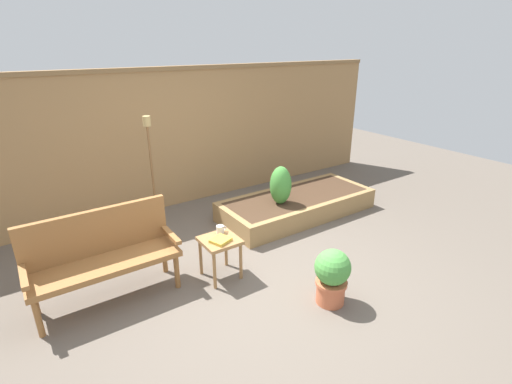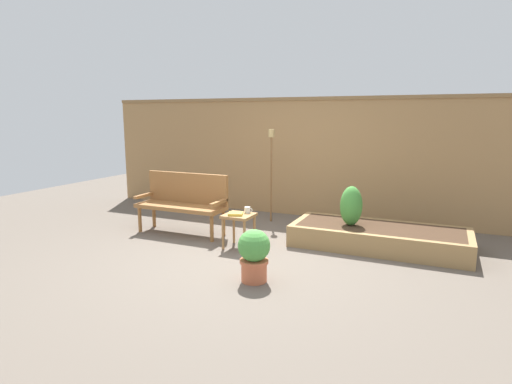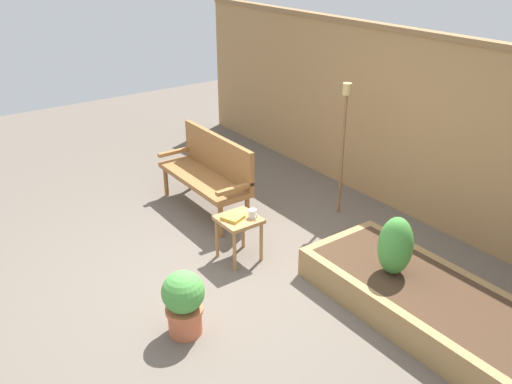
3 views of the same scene
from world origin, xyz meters
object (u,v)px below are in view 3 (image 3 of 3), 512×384
object	(u,v)px
garden_bench	(210,168)
shrub_near_bench	(395,246)
potted_boxwood	(184,301)
side_table	(239,225)
tiki_torch	(344,126)
cup_on_table	(253,214)
book_on_table	(233,217)

from	to	relation	value
garden_bench	shrub_near_bench	world-z (taller)	garden_bench
garden_bench	shrub_near_bench	xyz separation A→B (m)	(2.56, 0.37, 0.04)
potted_boxwood	side_table	bearing A→B (deg)	124.26
tiki_torch	side_table	bearing A→B (deg)	-84.26
side_table	cup_on_table	size ratio (longest dim) A/B	3.92
book_on_table	tiki_torch	size ratio (longest dim) A/B	0.12
tiki_torch	book_on_table	bearing A→B (deg)	-85.15
potted_boxwood	shrub_near_bench	distance (m)	1.92
garden_bench	shrub_near_bench	size ratio (longest dim) A/B	2.57
tiki_torch	cup_on_table	bearing A→B (deg)	-80.78
side_table	tiki_torch	bearing A→B (deg)	95.74
book_on_table	shrub_near_bench	distance (m)	1.63
cup_on_table	tiki_torch	size ratio (longest dim) A/B	0.08
potted_boxwood	tiki_torch	size ratio (longest dim) A/B	0.37
side_table	shrub_near_bench	world-z (taller)	shrub_near_bench
potted_boxwood	shrub_near_bench	world-z (taller)	shrub_near_bench
cup_on_table	book_on_table	bearing A→B (deg)	-118.37
cup_on_table	book_on_table	distance (m)	0.21
cup_on_table	tiki_torch	distance (m)	1.59
garden_bench	potted_boxwood	world-z (taller)	garden_bench
potted_boxwood	tiki_torch	bearing A→B (deg)	108.26
garden_bench	potted_boxwood	distance (m)	2.33
book_on_table	tiki_torch	distance (m)	1.75
side_table	cup_on_table	xyz separation A→B (m)	(0.08, 0.12, 0.13)
side_table	tiki_torch	size ratio (longest dim) A/B	0.30
shrub_near_bench	tiki_torch	size ratio (longest dim) A/B	0.35
side_table	potted_boxwood	world-z (taller)	potted_boxwood
potted_boxwood	book_on_table	bearing A→B (deg)	126.61
cup_on_table	book_on_table	size ratio (longest dim) A/B	0.63
tiki_torch	potted_boxwood	bearing A→B (deg)	-71.74
garden_bench	tiki_torch	bearing A→B (deg)	50.81
garden_bench	cup_on_table	xyz separation A→B (m)	(1.23, -0.24, -0.02)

